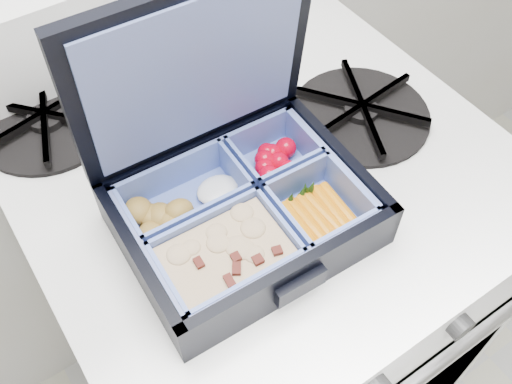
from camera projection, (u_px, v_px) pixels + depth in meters
stove at (257, 311)px, 1.02m from camera, size 0.56×0.56×0.84m
bento_box at (245, 213)px, 0.59m from camera, size 0.26×0.21×0.06m
burner_grate at (362, 109)px, 0.71m from camera, size 0.19×0.19×0.03m
burner_grate_rear at (46, 119)px, 0.71m from camera, size 0.20×0.20×0.02m
fork at (218, 127)px, 0.71m from camera, size 0.12×0.16×0.01m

